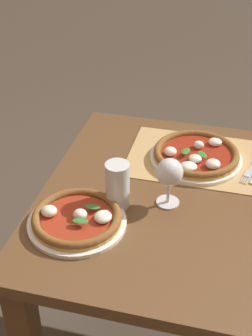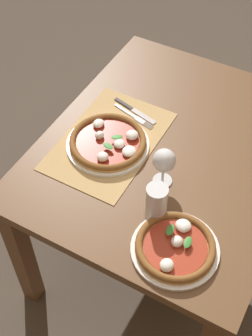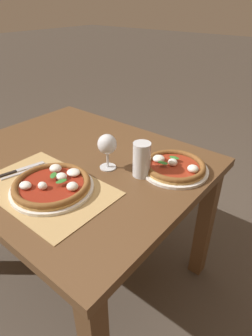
{
  "view_description": "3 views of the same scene",
  "coord_description": "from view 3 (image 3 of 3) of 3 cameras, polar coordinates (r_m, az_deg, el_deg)",
  "views": [
    {
      "loc": [
        0.02,
        1.14,
        1.63
      ],
      "look_at": [
        0.31,
        -0.0,
        0.81
      ],
      "focal_mm": 50.0,
      "sensor_mm": 36.0,
      "label": 1
    },
    {
      "loc": [
        1.14,
        0.43,
        2.04
      ],
      "look_at": [
        0.24,
        -0.07,
        0.83
      ],
      "focal_mm": 50.0,
      "sensor_mm": 36.0,
      "label": 2
    },
    {
      "loc": [
        0.88,
        -0.71,
        1.37
      ],
      "look_at": [
        0.31,
        -0.0,
        0.81
      ],
      "focal_mm": 30.0,
      "sensor_mm": 36.0,
      "label": 3
    }
  ],
  "objects": [
    {
      "name": "ground_plane",
      "position": [
        1.77,
        -8.14,
        -19.45
      ],
      "size": [
        24.0,
        24.0,
        0.0
      ],
      "primitive_type": "plane",
      "color": "#473D33"
    },
    {
      "name": "dining_table",
      "position": [
        1.35,
        -10.12,
        -2.28
      ],
      "size": [
        1.13,
        0.93,
        0.74
      ],
      "color": "brown",
      "rests_on": "ground"
    },
    {
      "name": "paper_placemat",
      "position": [
        1.12,
        -15.92,
        -3.98
      ],
      "size": [
        0.52,
        0.34,
        0.0
      ],
      "primitive_type": "cube",
      "color": "tan",
      "rests_on": "dining_table"
    },
    {
      "name": "pizza_near",
      "position": [
        1.09,
        -14.77,
        -3.34
      ],
      "size": [
        0.31,
        0.31,
        0.05
      ],
      "color": "white",
      "rests_on": "paper_placemat"
    },
    {
      "name": "pizza_far",
      "position": [
        1.19,
        9.79,
        0.3
      ],
      "size": [
        0.28,
        0.28,
        0.05
      ],
      "color": "white",
      "rests_on": "dining_table"
    },
    {
      "name": "wine_glass",
      "position": [
        1.16,
        -3.85,
        4.54
      ],
      "size": [
        0.08,
        0.08,
        0.16
      ],
      "color": "silver",
      "rests_on": "dining_table"
    },
    {
      "name": "pint_glass",
      "position": [
        1.12,
        3.19,
        1.61
      ],
      "size": [
        0.07,
        0.07,
        0.15
      ],
      "color": "silver",
      "rests_on": "dining_table"
    },
    {
      "name": "fork",
      "position": [
        1.24,
        -19.67,
        -0.66
      ],
      "size": [
        0.07,
        0.2,
        0.0
      ],
      "color": "#B7B7BC",
      "rests_on": "paper_placemat"
    },
    {
      "name": "knife",
      "position": [
        1.26,
        -20.81,
        -0.39
      ],
      "size": [
        0.07,
        0.21,
        0.01
      ],
      "color": "black",
      "rests_on": "paper_placemat"
    }
  ]
}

